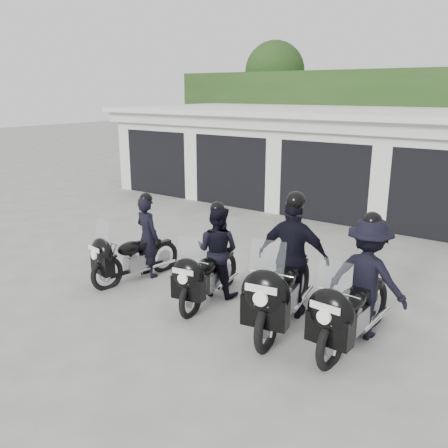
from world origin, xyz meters
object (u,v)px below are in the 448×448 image
Objects in this scene: police_bike_c at (289,267)px; police_bike_b at (213,258)px; police_bike_a at (136,245)px; police_bike_d at (362,287)px.

police_bike_b is at bearing 169.79° from police_bike_c.
police_bike_c reaches higher than police_bike_a.
police_bike_b is 0.83× the size of police_bike_c.
police_bike_c is 1.07× the size of police_bike_d.
police_bike_a is 0.98× the size of police_bike_b.
police_bike_a is at bearing -173.43° from police_bike_d.
police_bike_c is (1.48, 0.00, 0.16)m from police_bike_b.
police_bike_d is (2.61, 0.07, 0.09)m from police_bike_b.
police_bike_c is at bearing -173.21° from police_bike_d.
police_bike_d is at bearing -7.81° from police_bike_b.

